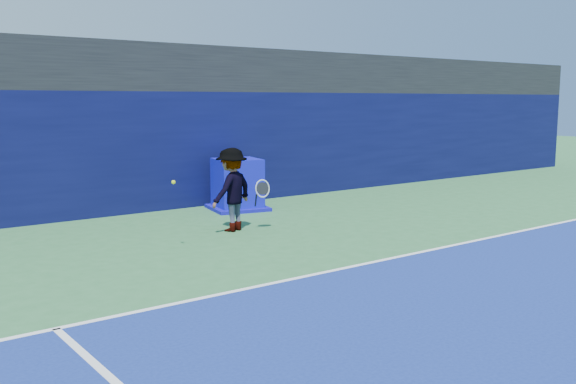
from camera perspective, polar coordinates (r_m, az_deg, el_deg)
name	(u,v)px	position (r m, az deg, el deg)	size (l,w,h in m)	color
ground	(510,313)	(9.11, 19.17, -10.13)	(80.00, 80.00, 0.00)	#306A3A
baseline	(355,266)	(10.97, 6.00, -6.55)	(24.00, 0.10, 0.01)	white
stadium_band	(139,69)	(17.81, -13.12, 10.58)	(36.00, 3.00, 1.20)	black
back_wall_assembly	(158,150)	(16.93, -11.52, 3.65)	(36.00, 1.03, 3.00)	#0A0C3B
equipment_cart	(237,186)	(16.47, -4.53, 0.50)	(1.62, 1.62, 1.31)	#0E0DBA
tennis_player	(232,190)	(13.74, -5.01, 0.21)	(1.41, 1.02, 1.78)	white
tennis_ball	(173,182)	(12.06, -10.14, 0.87)	(0.08, 0.08, 0.08)	#B6D017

